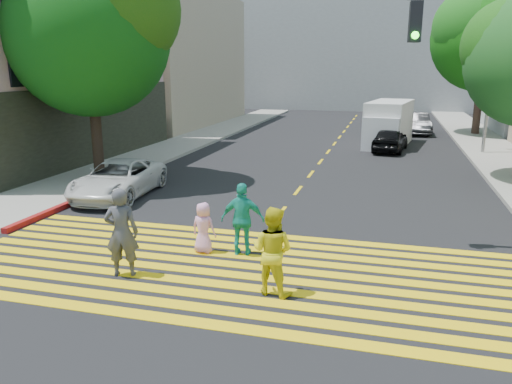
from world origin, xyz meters
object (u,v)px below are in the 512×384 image
at_px(white_sedan, 118,179).
at_px(dark_car_near, 390,139).
at_px(pedestrian_child, 203,228).
at_px(tree_left, 91,26).
at_px(tree_right_far, 487,33).
at_px(pedestrian_man, 122,232).
at_px(pedestrian_extra, 243,219).
at_px(dark_car_parked, 416,123).
at_px(pedestrian_woman, 272,251).
at_px(white_van, 388,125).
at_px(silver_car, 397,116).

xyz_separation_m(white_sedan, dark_car_near, (9.16, 12.54, 0.03)).
relative_size(pedestrian_child, dark_car_near, 0.33).
xyz_separation_m(tree_left, tree_right_far, (16.62, 18.55, 0.61)).
bearing_deg(dark_car_near, pedestrian_man, 81.71).
xyz_separation_m(tree_left, pedestrian_child, (6.83, -6.44, -5.31)).
height_order(pedestrian_extra, dark_car_parked, pedestrian_extra).
bearing_deg(pedestrian_man, dark_car_parked, -122.70).
bearing_deg(tree_right_far, white_sedan, -125.41).
height_order(pedestrian_woman, pedestrian_child, pedestrian_woman).
bearing_deg(tree_right_far, pedestrian_woman, -105.94).
xyz_separation_m(tree_right_far, pedestrian_man, (-11.00, -26.76, -5.58)).
height_order(tree_right_far, pedestrian_child, tree_right_far).
bearing_deg(white_van, dark_car_parked, 82.40).
bearing_deg(dark_car_parked, pedestrian_extra, -107.42).
bearing_deg(pedestrian_woman, dark_car_near, -83.12).
bearing_deg(pedestrian_child, pedestrian_extra, -165.85).
bearing_deg(dark_car_near, tree_left, 51.39).
relative_size(pedestrian_man, white_van, 0.35).
bearing_deg(white_van, pedestrian_child, -93.15).
distance_m(pedestrian_child, dark_car_parked, 25.64).
distance_m(pedestrian_woman, pedestrian_child, 2.81).
bearing_deg(pedestrian_child, dark_car_parked, -95.67).
bearing_deg(pedestrian_child, silver_car, -91.36).
relative_size(tree_left, pedestrian_extra, 4.93).
bearing_deg(pedestrian_woman, silver_car, -81.29).
height_order(pedestrian_man, silver_car, pedestrian_man).
xyz_separation_m(pedestrian_woman, white_sedan, (-7.01, 6.16, -0.27)).
xyz_separation_m(pedestrian_man, white_van, (5.33, 20.65, 0.22)).
distance_m(pedestrian_child, silver_car, 29.91).
height_order(tree_left, pedestrian_child, tree_left).
xyz_separation_m(tree_right_far, dark_car_parked, (-3.85, -0.06, -5.85)).
distance_m(pedestrian_extra, white_sedan, 7.23).
bearing_deg(pedestrian_man, pedestrian_extra, -156.96).
xyz_separation_m(tree_left, dark_car_parked, (12.77, 18.49, -5.23)).
height_order(silver_car, white_van, white_van).
bearing_deg(pedestrian_woman, white_van, -82.04).
bearing_deg(tree_left, dark_car_parked, 55.37).
bearing_deg(dark_car_near, white_sedan, 61.97).
distance_m(dark_car_near, dark_car_parked, 8.19).
distance_m(tree_left, silver_car, 26.34).
xyz_separation_m(silver_car, white_van, (-0.61, -10.64, 0.47)).
relative_size(pedestrian_man, dark_car_near, 0.51).
xyz_separation_m(pedestrian_child, dark_car_near, (4.29, 16.91, 0.02)).
relative_size(silver_car, white_van, 0.90).
relative_size(pedestrian_child, white_van, 0.23).
distance_m(pedestrian_woman, white_van, 20.77).
bearing_deg(white_sedan, dark_car_near, 49.91).
distance_m(tree_left, tree_right_far, 24.92).
bearing_deg(pedestrian_extra, white_sedan, -44.73).
bearing_deg(dark_car_parked, white_van, -112.85).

